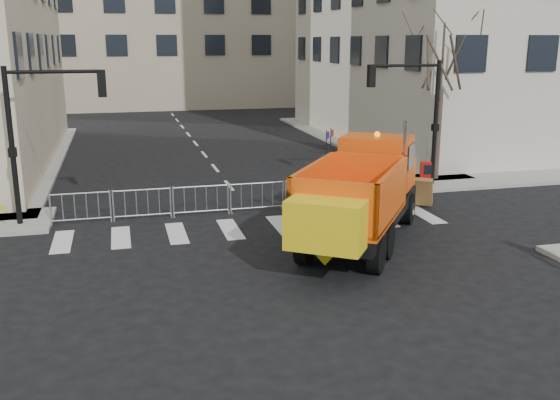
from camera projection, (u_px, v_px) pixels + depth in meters
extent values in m
plane|color=black|center=(309.00, 286.00, 16.18)|extent=(120.00, 120.00, 0.00)
cube|color=gray|center=(245.00, 203.00, 24.13)|extent=(64.00, 5.00, 0.15)
cylinder|color=black|center=(12.00, 149.00, 20.60)|extent=(0.18, 0.18, 5.40)
cylinder|color=black|center=(435.00, 125.00, 26.48)|extent=(0.18, 0.18, 5.40)
cube|color=black|center=(362.00, 213.00, 19.55)|extent=(5.93, 7.09, 0.44)
cylinder|color=black|center=(350.00, 203.00, 22.32)|extent=(0.90, 1.08, 1.08)
cylinder|color=black|center=(408.00, 208.00, 21.61)|extent=(0.90, 1.08, 1.08)
cylinder|color=black|center=(318.00, 233.00, 18.84)|extent=(0.90, 1.08, 1.08)
cylinder|color=black|center=(386.00, 241.00, 18.13)|extent=(0.90, 1.08, 1.08)
cylinder|color=black|center=(305.00, 246.00, 17.68)|extent=(0.90, 1.08, 1.08)
cylinder|color=black|center=(377.00, 254.00, 16.98)|extent=(0.90, 1.08, 1.08)
cube|color=#E54D0C|center=(383.00, 172.00, 22.23)|extent=(2.59, 2.48, 0.98)
cube|color=#E54D0C|center=(376.00, 163.00, 20.92)|extent=(2.75, 2.59, 1.77)
cylinder|color=silver|center=(404.00, 158.00, 19.82)|extent=(0.14, 0.14, 2.36)
cube|color=#E54D0C|center=(352.00, 191.00, 18.04)|extent=(4.50, 4.95, 1.62)
cube|color=yellow|center=(325.00, 225.00, 15.71)|extent=(2.17, 1.94, 1.28)
cube|color=brown|center=(391.00, 189.00, 23.99)|extent=(2.90, 2.28, 1.10)
imported|color=black|center=(401.00, 181.00, 23.92)|extent=(0.74, 0.52, 1.92)
imported|color=black|center=(366.00, 190.00, 22.66)|extent=(0.92, 0.74, 1.81)
imported|color=black|center=(392.00, 186.00, 22.71)|extent=(0.97, 1.31, 2.07)
cube|color=#A4120C|center=(425.00, 175.00, 26.21)|extent=(0.57, 0.54, 1.10)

